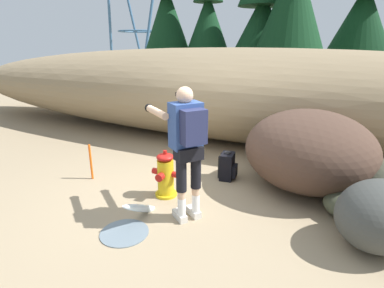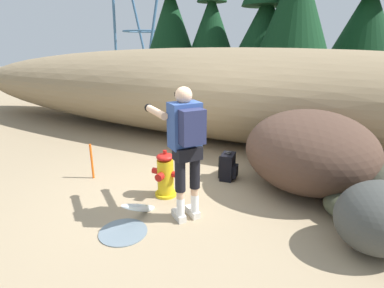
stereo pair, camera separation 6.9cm
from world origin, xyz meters
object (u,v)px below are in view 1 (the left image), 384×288
Objects in this scene: survey_stake at (91,162)px; fire_hydrant at (166,175)px; utility_worker at (186,138)px; spare_backpack at (228,167)px; boulder_mid at (381,215)px; boulder_outlier at (348,204)px; boulder_large at (309,151)px.

fire_hydrant is at bearing -0.89° from survey_stake.
utility_worker is 3.58× the size of spare_backpack.
utility_worker reaches higher than fire_hydrant.
boulder_mid is (2.04, -1.05, 0.17)m from spare_backpack.
spare_backpack is 2.25m from survey_stake.
boulder_outlier is at bearing 115.61° from boulder_mid.
survey_stake reaches higher than spare_backpack.
utility_worker is at bearing -100.83° from spare_backpack.
utility_worker is 2.27m from boulder_outlier.
utility_worker is (0.52, -0.41, 0.75)m from fire_hydrant.
spare_backpack is at bearing 23.86° from survey_stake.
boulder_mid reaches higher than spare_backpack.
boulder_mid is at bearing -2.49° from fire_hydrant.
utility_worker is 2.12m from survey_stake.
boulder_outlier is (1.91, 0.85, -0.89)m from utility_worker.
spare_backpack is 2.30m from boulder_mid.
fire_hydrant is 0.37× the size of boulder_large.
boulder_outlier is 1.02× the size of survey_stake.
spare_backpack is 0.24× the size of boulder_large.
boulder_large is at bearing -93.05° from utility_worker.
boulder_mid reaches higher than survey_stake.
spare_backpack is 0.45× the size of boulder_mid.
survey_stake is (-2.06, -0.91, 0.08)m from spare_backpack.
utility_worker is at bearing -131.54° from boulder_large.
survey_stake is at bearing -173.81° from boulder_outlier.
boulder_large is (1.34, 1.51, -0.46)m from utility_worker.
fire_hydrant is at bearing -149.44° from boulder_large.
fire_hydrant reaches higher than survey_stake.
spare_backpack is (0.13, 1.34, -0.85)m from utility_worker.
boulder_large is 3.21× the size of survey_stake.
spare_backpack is 1.84m from boulder_outlier.
spare_backpack is 1.29m from boulder_large.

